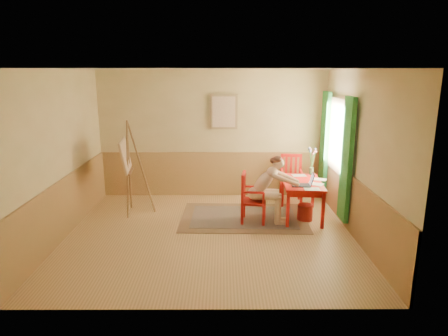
{
  "coord_description": "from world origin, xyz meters",
  "views": [
    {
      "loc": [
        0.23,
        -6.43,
        2.78
      ],
      "look_at": [
        0.25,
        0.55,
        1.05
      ],
      "focal_mm": 31.73,
      "sensor_mm": 36.0,
      "label": 1
    }
  ],
  "objects_px": {
    "chair_back": "(291,179)",
    "laptop": "(304,183)",
    "figure": "(268,187)",
    "table": "(302,186)",
    "chair_left": "(251,198)",
    "easel": "(127,159)"
  },
  "relations": [
    {
      "from": "chair_back",
      "to": "easel",
      "type": "distance_m",
      "value": 3.44
    },
    {
      "from": "table",
      "to": "laptop",
      "type": "distance_m",
      "value": 0.32
    },
    {
      "from": "laptop",
      "to": "chair_back",
      "type": "bearing_deg",
      "value": 91.28
    },
    {
      "from": "chair_back",
      "to": "laptop",
      "type": "relative_size",
      "value": 2.44
    },
    {
      "from": "chair_back",
      "to": "easel",
      "type": "xyz_separation_m",
      "value": [
        -3.32,
        -0.68,
        0.59
      ]
    },
    {
      "from": "table",
      "to": "chair_back",
      "type": "distance_m",
      "value": 0.94
    },
    {
      "from": "chair_left",
      "to": "figure",
      "type": "distance_m",
      "value": 0.39
    },
    {
      "from": "chair_back",
      "to": "figure",
      "type": "relative_size",
      "value": 0.8
    },
    {
      "from": "chair_left",
      "to": "figure",
      "type": "bearing_deg",
      "value": -7.13
    },
    {
      "from": "easel",
      "to": "chair_back",
      "type": "bearing_deg",
      "value": 11.56
    },
    {
      "from": "table",
      "to": "easel",
      "type": "height_order",
      "value": "easel"
    },
    {
      "from": "figure",
      "to": "laptop",
      "type": "height_order",
      "value": "figure"
    },
    {
      "from": "chair_left",
      "to": "laptop",
      "type": "bearing_deg",
      "value": -2.26
    },
    {
      "from": "table",
      "to": "laptop",
      "type": "relative_size",
      "value": 2.95
    },
    {
      "from": "chair_back",
      "to": "easel",
      "type": "height_order",
      "value": "easel"
    },
    {
      "from": "chair_back",
      "to": "laptop",
      "type": "xyz_separation_m",
      "value": [
        0.03,
        -1.22,
        0.26
      ]
    },
    {
      "from": "chair_left",
      "to": "figure",
      "type": "xyz_separation_m",
      "value": [
        0.31,
        -0.04,
        0.23
      ]
    },
    {
      "from": "easel",
      "to": "table",
      "type": "bearing_deg",
      "value": -4.34
    },
    {
      "from": "chair_back",
      "to": "table",
      "type": "bearing_deg",
      "value": -87.29
    },
    {
      "from": "laptop",
      "to": "figure",
      "type": "bearing_deg",
      "value": -180.0
    },
    {
      "from": "laptop",
      "to": "easel",
      "type": "height_order",
      "value": "easel"
    },
    {
      "from": "table",
      "to": "figure",
      "type": "bearing_deg",
      "value": -157.03
    }
  ]
}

